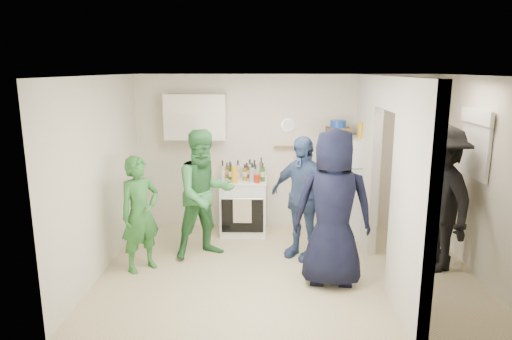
{
  "coord_description": "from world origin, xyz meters",
  "views": [
    {
      "loc": [
        -0.26,
        -5.58,
        2.59
      ],
      "look_at": [
        -0.43,
        0.4,
        1.25
      ],
      "focal_mm": 32.0,
      "sensor_mm": 36.0,
      "label": 1
    }
  ],
  "objects": [
    {
      "name": "floor",
      "position": [
        0.0,
        0.0,
        0.0
      ],
      "size": [
        4.8,
        4.8,
        0.0
      ],
      "primitive_type": "plane",
      "color": "beige",
      "rests_on": "ground"
    },
    {
      "name": "wall_back",
      "position": [
        0.0,
        1.7,
        1.25
      ],
      "size": [
        4.8,
        0.0,
        4.8
      ],
      "primitive_type": "plane",
      "rotation": [
        1.57,
        0.0,
        0.0
      ],
      "color": "silver",
      "rests_on": "floor"
    },
    {
      "name": "wall_front",
      "position": [
        0.0,
        -1.7,
        1.25
      ],
      "size": [
        4.8,
        0.0,
        4.8
      ],
      "primitive_type": "plane",
      "rotation": [
        -1.57,
        0.0,
        0.0
      ],
      "color": "silver",
      "rests_on": "floor"
    },
    {
      "name": "wall_left",
      "position": [
        -2.4,
        0.0,
        1.25
      ],
      "size": [
        0.0,
        3.4,
        3.4
      ],
      "primitive_type": "plane",
      "rotation": [
        1.57,
        0.0,
        1.57
      ],
      "color": "silver",
      "rests_on": "floor"
    },
    {
      "name": "wall_right",
      "position": [
        2.4,
        0.0,
        1.25
      ],
      "size": [
        0.0,
        3.4,
        3.4
      ],
      "primitive_type": "plane",
      "rotation": [
        1.57,
        0.0,
        -1.57
      ],
      "color": "silver",
      "rests_on": "floor"
    },
    {
      "name": "ceiling",
      "position": [
        0.0,
        0.0,
        2.5
      ],
      "size": [
        4.8,
        4.8,
        0.0
      ],
      "primitive_type": "plane",
      "rotation": [
        3.14,
        0.0,
        0.0
      ],
      "color": "white",
      "rests_on": "wall_back"
    },
    {
      "name": "partition_pier_back",
      "position": [
        1.2,
        1.1,
        1.25
      ],
      "size": [
        0.12,
        1.2,
        2.5
      ],
      "primitive_type": "cube",
      "color": "silver",
      "rests_on": "floor"
    },
    {
      "name": "partition_pier_front",
      "position": [
        1.2,
        -1.1,
        1.25
      ],
      "size": [
        0.12,
        1.2,
        2.5
      ],
      "primitive_type": "cube",
      "color": "silver",
      "rests_on": "floor"
    },
    {
      "name": "partition_header",
      "position": [
        1.2,
        0.0,
        2.3
      ],
      "size": [
        0.12,
        1.0,
        0.4
      ],
      "primitive_type": "cube",
      "color": "silver",
      "rests_on": "partition_pier_back"
    },
    {
      "name": "stove",
      "position": [
        -0.65,
        1.37,
        0.44
      ],
      "size": [
        0.74,
        0.62,
        0.88
      ],
      "primitive_type": "cube",
      "color": "white",
      "rests_on": "floor"
    },
    {
      "name": "upper_cabinet",
      "position": [
        -1.4,
        1.52,
        1.85
      ],
      "size": [
        0.95,
        0.34,
        0.7
      ],
      "primitive_type": "cube",
      "color": "silver",
      "rests_on": "wall_back"
    },
    {
      "name": "fridge",
      "position": [
        0.9,
        1.34,
        0.78
      ],
      "size": [
        0.64,
        0.62,
        1.55
      ],
      "primitive_type": "cube",
      "color": "white",
      "rests_on": "floor"
    },
    {
      "name": "wicker_basket",
      "position": [
        0.8,
        1.39,
        1.63
      ],
      "size": [
        0.35,
        0.25,
        0.15
      ],
      "primitive_type": "cube",
      "color": "brown",
      "rests_on": "fridge"
    },
    {
      "name": "blue_bowl",
      "position": [
        0.8,
        1.39,
        1.76
      ],
      "size": [
        0.24,
        0.24,
        0.11
      ],
      "primitive_type": "cylinder",
      "color": "navy",
      "rests_on": "wicker_basket"
    },
    {
      "name": "yellow_cup_stack_top",
      "position": [
        1.12,
        1.24,
        1.68
      ],
      "size": [
        0.09,
        0.09,
        0.25
      ],
      "primitive_type": "cylinder",
      "color": "orange",
      "rests_on": "fridge"
    },
    {
      "name": "wall_clock",
      "position": [
        0.05,
        1.68,
        1.7
      ],
      "size": [
        0.22,
        0.02,
        0.22
      ],
      "primitive_type": "cylinder",
      "rotation": [
        1.57,
        0.0,
        0.0
      ],
      "color": "white",
      "rests_on": "wall_back"
    },
    {
      "name": "spice_shelf",
      "position": [
        0.0,
        1.65,
        1.35
      ],
      "size": [
        0.35,
        0.08,
        0.03
      ],
      "primitive_type": "cube",
      "color": "olive",
      "rests_on": "wall_back"
    },
    {
      "name": "nook_window",
      "position": [
        2.38,
        0.2,
        1.65
      ],
      "size": [
        0.03,
        0.7,
        0.8
      ],
      "primitive_type": "cube",
      "color": "black",
      "rests_on": "wall_right"
    },
    {
      "name": "nook_window_frame",
      "position": [
        2.36,
        0.2,
        1.65
      ],
      "size": [
        0.04,
        0.76,
        0.86
      ],
      "primitive_type": "cube",
      "color": "white",
      "rests_on": "wall_right"
    },
    {
      "name": "nook_valance",
      "position": [
        2.34,
        0.2,
        2.0
      ],
      "size": [
        0.04,
        0.82,
        0.18
      ],
      "primitive_type": "cube",
      "color": "white",
      "rests_on": "wall_right"
    },
    {
      "name": "yellow_cup_stack_stove",
      "position": [
        -0.77,
        1.15,
        1.01
      ],
      "size": [
        0.09,
        0.09,
        0.25
      ],
      "primitive_type": "cylinder",
      "color": "orange",
      "rests_on": "stove"
    },
    {
      "name": "red_cup",
      "position": [
        -0.43,
        1.17,
        0.94
      ],
      "size": [
        0.09,
        0.09,
        0.12
      ],
      "primitive_type": "cylinder",
      "color": "#AF230B",
      "rests_on": "stove"
    },
    {
      "name": "person_green_left",
      "position": [
        -1.91,
        -0.03,
        0.76
      ],
      "size": [
        0.64,
        0.65,
        1.51
      ],
      "primitive_type": "imported",
      "rotation": [
        0.0,
        0.0,
        0.81
      ],
      "color": "#367E32",
      "rests_on": "floor"
    },
    {
      "name": "person_green_center",
      "position": [
        -1.13,
        0.45,
        0.89
      ],
      "size": [
        1.09,
        1.02,
        1.79
      ],
      "primitive_type": "imported",
      "rotation": [
        0.0,
        0.0,
        0.52
      ],
      "color": "#3B8744",
      "rests_on": "floor"
    },
    {
      "name": "person_denim",
      "position": [
        0.2,
        0.45,
        0.86
      ],
      "size": [
        1.05,
        0.95,
        1.71
      ],
      "primitive_type": "imported",
      "rotation": [
        0.0,
        0.0,
        -0.66
      ],
      "color": "#37467A",
      "rests_on": "floor"
    },
    {
      "name": "person_navy",
      "position": [
        0.52,
        -0.36,
        0.96
      ],
      "size": [
        0.98,
        0.68,
        1.92
      ],
      "primitive_type": "imported",
      "rotation": [
        0.0,
        0.0,
        -3.22
      ],
      "color": "black",
      "rests_on": "floor"
    },
    {
      "name": "person_nook",
      "position": [
        1.94,
        0.12,
        0.95
      ],
      "size": [
        0.92,
        1.34,
        1.9
      ],
      "primitive_type": "imported",
      "rotation": [
        0.0,
        0.0,
        -1.39
      ],
      "color": "black",
      "rests_on": "floor"
    },
    {
      "name": "bottle_a",
      "position": [
        -0.92,
        1.48,
        1.0
      ],
      "size": [
        0.06,
        0.06,
        0.24
      ],
      "primitive_type": "cylinder",
      "color": "olive",
      "rests_on": "stove"
    },
    {
      "name": "bottle_b",
      "position": [
        -0.84,
        1.27,
        1.02
      ],
      "size": [
        0.07,
        0.07,
        0.28
      ],
      "primitive_type": "cylinder",
      "color": "#194B19",
      "rests_on": "stove"
    },
    {
      "name": "bottle_c",
      "position": [
        -0.75,
        1.5,
        1.02
      ],
      "size": [
        0.08,
        0.08,
        0.28
      ],
      "primitive_type": "cylinder",
      "color": "#B7BDC6",
      "rests_on": "stove"
    },
    {
      "name": "bottle_d",
      "position": [
        -0.63,
        1.32,
        1.01
      ],
      "size": [
        0.07,
        0.07,
        0.26
      ],
      "primitive_type": "cylinder",
      "color": "brown",
      "rests_on": "stove"
    },
    {
      "name": "bottle_e",
      "position": [
        -0.56,
        1.55,
        1.02
      ],
      "size": [
        0.08,
        0.08,
        0.28
      ],
      "primitive_type": "cylinder",
      "color": "#ADB4C0",
      "rests_on": "stove"
    },
    {
      "name": "bottle_f",
      "position": [
        -0.48,
        1.4,
        1.03
      ],
      "size": [
        0.07,
        0.07,
        0.31
      ],
      "primitive_type": "cylinder",
      "color": "#14381D",
      "rests_on": "stove"
    },
    {
      "name": "bottle_g",
      "position": [
        -0.38,
        1.51,
        1.04
      ],
      "size": [
        0.06,
        0.06,
        0.32
      ],
      "primitive_type": "cylinder",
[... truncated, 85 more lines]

